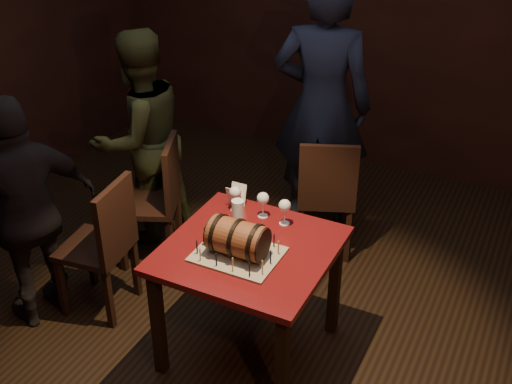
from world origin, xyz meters
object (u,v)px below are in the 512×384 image
barrel_cake (237,238)px  person_left_front (29,214)px  pint_of_ale (238,212)px  chair_left_front (105,241)px  wine_glass_right (285,207)px  chair_left_rear (159,195)px  person_left_rear (140,138)px  pub_table (249,263)px  wine_glass_left (235,193)px  wine_glass_mid (263,199)px  person_back (322,107)px  chair_back (327,192)px

barrel_cake → person_left_front: (-1.31, -0.19, -0.11)m
pint_of_ale → chair_left_front: bearing=-163.7°
chair_left_front → wine_glass_right: bearing=18.3°
chair_left_rear → person_left_front: 0.94m
pint_of_ale → person_left_rear: 1.28m
pub_table → barrel_cake: barrel_cake is taller
barrel_cake → chair_left_rear: size_ratio=0.39×
chair_left_rear → person_left_front: person_left_front is taller
pint_of_ale → person_left_front: (-1.16, -0.47, -0.07)m
wine_glass_left → wine_glass_mid: bearing=3.0°
pub_table → barrel_cake: (-0.02, -0.10, 0.22)m
pub_table → wine_glass_mid: size_ratio=5.59×
pint_of_ale → person_back: size_ratio=0.08×
chair_back → person_left_front: size_ratio=0.62×
wine_glass_right → chair_left_rear: size_ratio=0.17×
wine_glass_mid → chair_left_front: (-0.91, -0.37, -0.34)m
person_left_front → barrel_cake: bearing=118.6°
wine_glass_mid → wine_glass_right: bearing=-6.8°
pub_table → wine_glass_left: wine_glass_left is taller
chair_left_front → person_left_rear: bearing=110.0°
barrel_cake → person_left_rear: person_left_rear is taller
barrel_cake → pint_of_ale: bearing=117.6°
chair_left_rear → wine_glass_left: bearing=-19.3°
barrel_cake → pint_of_ale: 0.32m
person_back → barrel_cake: bearing=83.7°
chair_left_rear → chair_left_front: size_ratio=1.00×
wine_glass_right → chair_left_front: chair_left_front is taller
pub_table → wine_glass_mid: 0.40m
person_back → person_left_rear: (-1.11, -0.70, -0.19)m
wine_glass_left → chair_left_front: (-0.73, -0.36, -0.35)m
pub_table → barrel_cake: bearing=-102.6°
wine_glass_left → pint_of_ale: wine_glass_left is taller
pub_table → chair_left_front: bearing=-177.1°
barrel_cake → wine_glass_left: 0.46m
barrel_cake → wine_glass_right: size_ratio=2.26×
wine_glass_mid → chair_back: (0.10, 0.82, -0.34)m
wine_glass_left → wine_glass_right: same height
pub_table → wine_glass_right: bearing=75.9°
pint_of_ale → person_left_rear: person_left_rear is taller
chair_left_front → person_left_rear: (-0.31, 0.86, 0.27)m
person_back → person_left_front: size_ratio=1.32×
barrel_cake → wine_glass_mid: bearing=97.0°
wine_glass_mid → chair_left_rear: size_ratio=0.17×
wine_glass_left → wine_glass_mid: (0.18, 0.01, -0.00)m
pint_of_ale → person_back: (-0.01, 1.32, 0.16)m
wine_glass_mid → pint_of_ale: (-0.10, -0.13, -0.04)m
pub_table → barrel_cake: 0.24m
chair_back → person_left_front: (-1.36, -1.41, 0.23)m
barrel_cake → person_back: size_ratio=0.18×
wine_glass_left → chair_back: (0.28, 0.83, -0.35)m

